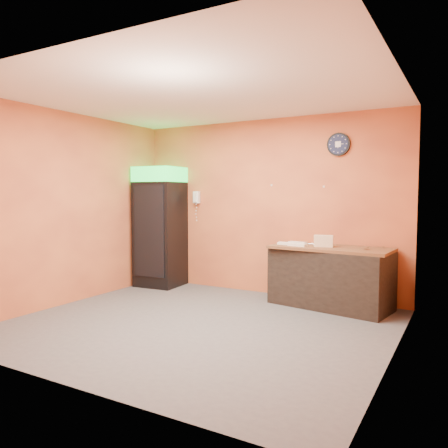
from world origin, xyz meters
The scene contains 15 objects.
floor centered at (0.00, 0.00, 0.00)m, with size 4.50×4.50×0.00m, color #47474C.
back_wall centered at (0.00, 2.00, 1.40)m, with size 4.50×0.02×2.80m, color orange.
left_wall centered at (-2.25, 0.00, 1.40)m, with size 0.02×4.00×2.80m, color orange.
right_wall centered at (2.25, 0.00, 1.40)m, with size 0.02×4.00×2.80m, color orange.
ceiling centered at (0.00, 0.00, 2.80)m, with size 4.50×4.00×0.02m, color white.
beverage_cooler centered at (-1.85, 1.60, 1.01)m, with size 0.78×0.79×2.07m.
prep_counter centered at (1.17, 1.63, 0.41)m, with size 1.65×0.73×0.82m, color black.
wall_clock centered at (1.17, 1.97, 2.33)m, with size 0.34×0.06×0.34m.
wall_phone centered at (-1.30, 1.95, 1.55)m, with size 0.11×0.10×0.21m.
butcher_paper centered at (1.17, 1.63, 0.84)m, with size 1.67×0.76×0.04m, color brown.
sub_roll_stack centered at (1.09, 1.57, 0.95)m, with size 0.28×0.14×0.17m.
wrapped_sandwich_left centered at (0.53, 1.56, 0.88)m, with size 0.25×0.10×0.04m, color white.
wrapped_sandwich_mid centered at (0.73, 1.48, 0.88)m, with size 0.28×0.11×0.04m, color white.
wrapped_sandwich_right centered at (0.66, 1.69, 0.88)m, with size 0.27×0.11×0.04m, color white.
kitchen_tool centered at (0.93, 1.76, 0.89)m, with size 0.06×0.06×0.06m, color silver.
Camera 1 is at (2.87, -4.46, 1.62)m, focal length 35.00 mm.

